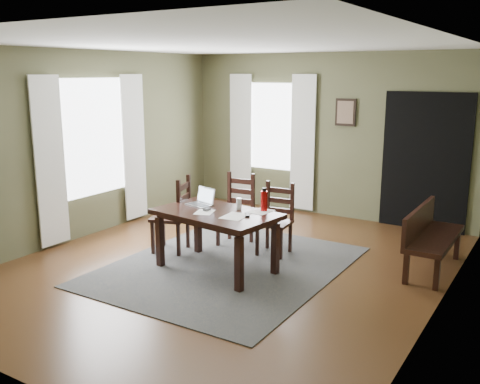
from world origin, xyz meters
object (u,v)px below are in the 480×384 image
Objects in this scene: chair_back_right at (276,220)px; chair_back_left at (237,210)px; bench at (429,233)px; laptop at (202,201)px; dining_table at (216,219)px; water_bottle at (264,200)px; chair_end at (174,216)px.

chair_back_left is at bearing 168.06° from chair_back_right.
bench is 2.81m from laptop.
dining_table is at bearing -76.60° from chair_back_left.
dining_table is at bearing -144.80° from water_bottle.
bench is 3.78× the size of laptop.
chair_back_right is 1.93m from bench.
chair_end is 3.62× the size of water_bottle.
chair_back_right is 1.05m from laptop.
dining_table is at bearing -13.96° from laptop.
water_bottle is at bearing -80.59° from chair_back_right.
water_bottle is at bearing 42.56° from dining_table.
chair_end is at bearing -177.83° from water_bottle.
chair_back_right is (0.31, 0.94, -0.19)m from dining_table.
water_bottle is (0.82, -0.68, 0.39)m from chair_back_left.
laptop is (-2.53, -1.19, 0.33)m from bench.
chair_back_right is at bearing 64.06° from laptop.
bench is (2.19, 1.37, -0.19)m from dining_table.
chair_back_right is 3.33× the size of water_bottle.
bench reaches higher than dining_table.
chair_end is 2.78× the size of laptop.
dining_table is 1.13× the size of bench.
chair_back_left reaches higher than laptop.
chair_back_right is at bearing -12.27° from chair_back_left.
chair_back_left is at bearing 140.22° from water_bottle.
laptop is at bearing -94.68° from chair_back_left.
chair_back_left is 1.14m from water_bottle.
chair_end reaches higher than chair_back_left.
chair_back_right is at bearing 101.57° from chair_end.
chair_end reaches higher than bench.
water_bottle is (0.16, -0.61, 0.41)m from chair_back_right.
bench is at bearing 39.42° from dining_table.
bench is 2.05m from water_bottle.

